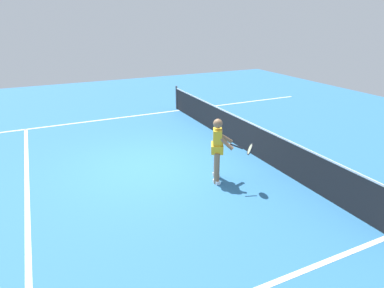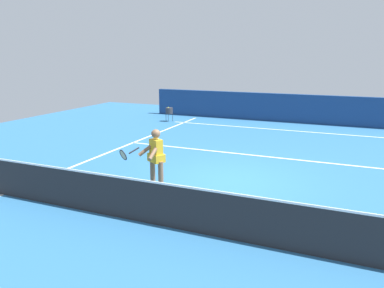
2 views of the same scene
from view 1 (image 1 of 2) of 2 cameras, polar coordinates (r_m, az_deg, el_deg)
ground_plane at (r=8.89m, az=-8.01°, el=-3.85°), size 26.36×26.36×0.00m
service_line_marking at (r=8.60m, az=-26.59°, el=-6.92°), size 9.56×0.10×0.01m
sideline_left_marking at (r=13.26m, az=-14.40°, el=4.16°), size 0.10×18.27×0.01m
court_net at (r=9.96m, az=8.79°, el=1.76°), size 10.24×0.08×0.99m
tennis_player at (r=7.78m, az=4.58°, el=-0.65°), size 1.05×0.81×1.55m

